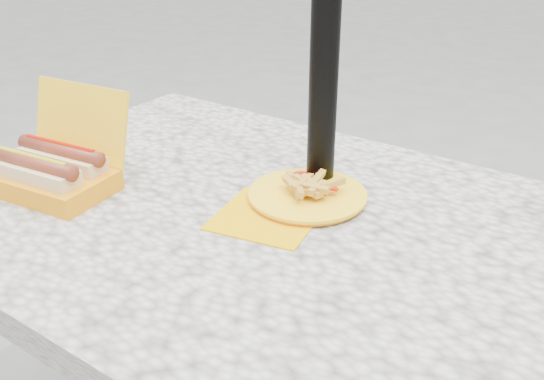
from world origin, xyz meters
The scene contains 3 objects.
picnic_table centered at (0.00, 0.00, 0.64)m, with size 1.20×0.80×0.75m.
hotdog_box centered at (-0.37, -0.14, 0.79)m, with size 0.23×0.20×0.17m.
fries_plate centered at (0.02, 0.08, 0.76)m, with size 0.22×0.29×0.04m.
Camera 1 is at (0.51, -0.71, 1.23)m, focal length 40.00 mm.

